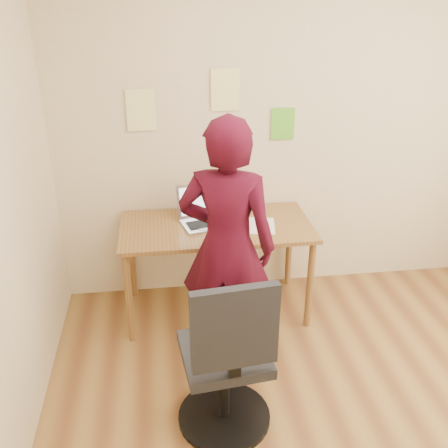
{
  "coord_description": "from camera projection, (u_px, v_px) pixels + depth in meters",
  "views": [
    {
      "loc": [
        -0.95,
        -1.9,
        2.31
      ],
      "look_at": [
        -0.57,
        0.95,
        0.95
      ],
      "focal_mm": 40.0,
      "sensor_mm": 36.0,
      "label": 1
    }
  ],
  "objects": [
    {
      "name": "wall_note_mid",
      "position": [
        225.0,
        90.0,
        3.6
      ],
      "size": [
        0.21,
        0.0,
        0.3
      ],
      "primitive_type": "cube",
      "color": "#FAF096",
      "rests_on": "room"
    },
    {
      "name": "person",
      "position": [
        227.0,
        247.0,
        3.12
      ],
      "size": [
        0.71,
        0.58,
        1.69
      ],
      "primitive_type": "imported",
      "rotation": [
        0.0,
        0.0,
        2.81
      ],
      "color": "#3B0817",
      "rests_on": "ground"
    },
    {
      "name": "wall_note_right",
      "position": [
        283.0,
        124.0,
        3.77
      ],
      "size": [
        0.18,
        0.0,
        0.24
      ],
      "primitive_type": "cube",
      "color": "#5CBA29",
      "rests_on": "room"
    },
    {
      "name": "office_chair",
      "position": [
        227.0,
        367.0,
        2.71
      ],
      "size": [
        0.54,
        0.54,
        1.05
      ],
      "rotation": [
        0.0,
        0.0,
        0.11
      ],
      "color": "black",
      "rests_on": "ground"
    },
    {
      "name": "desk",
      "position": [
        216.0,
        236.0,
        3.69
      ],
      "size": [
        1.4,
        0.7,
        0.74
      ],
      "color": "brown",
      "rests_on": "ground"
    },
    {
      "name": "paper_sheet",
      "position": [
        261.0,
        226.0,
        3.65
      ],
      "size": [
        0.25,
        0.31,
        0.0
      ],
      "primitive_type": "cube",
      "rotation": [
        0.0,
        0.0,
        -0.18
      ],
      "color": "white",
      "rests_on": "desk"
    },
    {
      "name": "laptop",
      "position": [
        205.0,
        215.0,
        3.68
      ],
      "size": [
        0.43,
        0.4,
        0.26
      ],
      "rotation": [
        0.0,
        0.0,
        0.23
      ],
      "color": "silver",
      "rests_on": "desk"
    },
    {
      "name": "wall_note_left",
      "position": [
        141.0,
        110.0,
        3.59
      ],
      "size": [
        0.21,
        0.0,
        0.3
      ],
      "primitive_type": "cube",
      "color": "#FAF096",
      "rests_on": "room"
    },
    {
      "name": "phone",
      "position": [
        238.0,
        235.0,
        3.49
      ],
      "size": [
        0.1,
        0.12,
        0.01
      ],
      "rotation": [
        0.0,
        0.0,
        0.52
      ],
      "color": "black",
      "rests_on": "desk"
    },
    {
      "name": "room",
      "position": [
        378.0,
        226.0,
        2.23
      ],
      "size": [
        3.58,
        3.58,
        2.78
      ],
      "color": "brown",
      "rests_on": "ground"
    }
  ]
}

